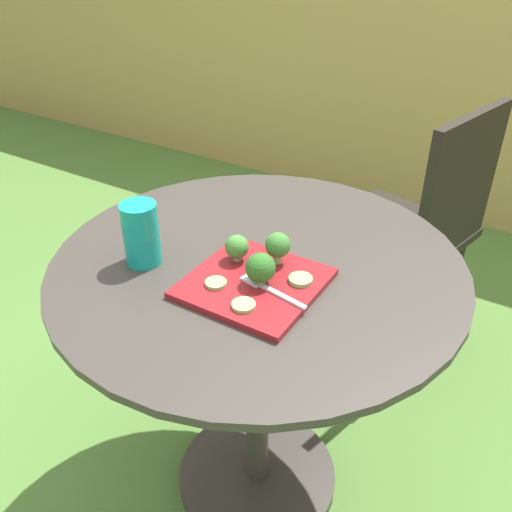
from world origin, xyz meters
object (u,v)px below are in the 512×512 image
object	(u,v)px
patio_chair	(421,217)
fork	(267,288)
drinking_glass	(142,237)
salad_plate	(254,283)

from	to	relation	value
patio_chair	fork	bearing A→B (deg)	-93.79
drinking_glass	salad_plate	bearing A→B (deg)	10.60
patio_chair	salad_plate	size ratio (longest dim) A/B	3.60
salad_plate	drinking_glass	size ratio (longest dim) A/B	1.85
patio_chair	fork	world-z (taller)	patio_chair
patio_chair	drinking_glass	world-z (taller)	patio_chair
drinking_glass	fork	distance (m)	0.29
patio_chair	drinking_glass	bearing A→B (deg)	-110.15
salad_plate	fork	xyz separation A→B (m)	(0.04, -0.01, 0.01)
drinking_glass	fork	bearing A→B (deg)	6.72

